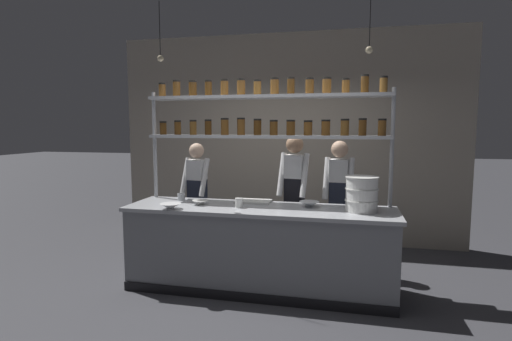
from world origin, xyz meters
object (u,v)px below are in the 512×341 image
Objects in this scene: prep_bowl_center_front at (201,203)px; chef_center at (294,193)px; prep_bowl_near_left at (309,204)px; prep_bowl_center_back at (170,206)px; serving_cup_front at (239,203)px; serving_cup_by_board at (181,197)px; spice_shelf_unit at (266,119)px; container_stack at (362,194)px; chef_left at (197,194)px; cutting_board at (253,201)px; chef_right at (339,197)px.

chef_center is at bearing 35.81° from prep_bowl_center_front.
prep_bowl_center_back is (-1.42, -0.45, 0.00)m from prep_bowl_near_left.
serving_cup_by_board is at bearing 161.52° from serving_cup_front.
prep_bowl_center_front is 1.82× the size of serving_cup_front.
prep_bowl_center_back is at bearing -144.75° from spice_shelf_unit.
prep_bowl_center_front is at bearing -135.03° from chef_center.
container_stack reaches higher than prep_bowl_center_back.
spice_shelf_unit is 1.79× the size of chef_left.
container_stack is 3.48× the size of serving_cup_front.
serving_cup_by_board reaches higher than prep_bowl_near_left.
container_stack reaches higher than prep_bowl_center_front.
spice_shelf_unit reaches higher than serving_cup_front.
serving_cup_by_board is (-0.87, -0.06, 0.03)m from cutting_board.
chef_center reaches higher than container_stack.
chef_center is 0.55m from chef_right.
prep_bowl_center_back is at bearing -79.41° from serving_cup_by_board.
container_stack is 1.91× the size of prep_bowl_center_front.
cutting_board is at bearing 36.16° from prep_bowl_center_back.
chef_right is at bearing 28.69° from cutting_board.
chef_right reaches higher than prep_bowl_near_left.
container_stack is 1.29m from serving_cup_front.
prep_bowl_center_front is 0.38m from serving_cup_by_board.
prep_bowl_center_back reaches higher than prep_bowl_center_front.
prep_bowl_center_back reaches higher than cutting_board.
serving_cup_by_board is at bearing -150.19° from chef_center.
prep_bowl_center_front is 0.46m from serving_cup_front.
prep_bowl_center_back is at bearing -162.65° from prep_bowl_near_left.
spice_shelf_unit is 12.78× the size of prep_bowl_near_left.
spice_shelf_unit is 1.33m from chef_right.
chef_right is at bearing 17.60° from serving_cup_by_board.
chef_right is 4.46× the size of container_stack.
spice_shelf_unit is 1.01m from chef_center.
chef_center is 16.13× the size of serving_cup_front.
prep_bowl_near_left is at bearing 168.62° from container_stack.
serving_cup_by_board is (0.04, -0.61, 0.07)m from chef_left.
chef_center is at bearing 56.03° from serving_cup_front.
spice_shelf_unit reaches higher than cutting_board.
chef_left is 0.62m from serving_cup_by_board.
cutting_board is at bearing -150.29° from spice_shelf_unit.
chef_right is 1.09m from cutting_board.
chef_center reaches higher than serving_cup_front.
serving_cup_front reaches higher than prep_bowl_center_back.
chef_left is 1.13m from prep_bowl_center_back.
chef_left is 17.49× the size of serving_cup_by_board.
chef_center reaches higher than chef_left.
serving_cup_by_board is (-2.06, 0.17, -0.14)m from container_stack.
chef_right reaches higher than serving_cup_front.
prep_bowl_near_left is at bearing -2.36° from serving_cup_by_board.
cutting_board is at bearing 3.65° from serving_cup_by_board.
spice_shelf_unit is 1.01m from serving_cup_front.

